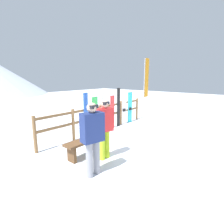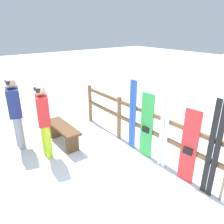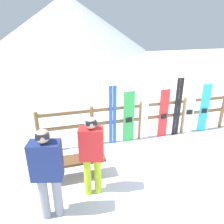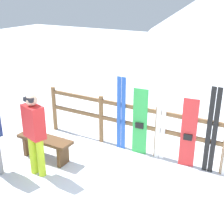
# 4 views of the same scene
# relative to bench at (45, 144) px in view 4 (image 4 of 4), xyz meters

# --- Properties ---
(ground_plane) EXTENTS (40.00, 40.00, 0.00)m
(ground_plane) POSITION_rel_bench_xyz_m (1.90, -0.52, -0.34)
(ground_plane) COLOR white
(fence) EXTENTS (5.44, 0.10, 1.09)m
(fence) POSITION_rel_bench_xyz_m (1.90, 1.23, 0.31)
(fence) COLOR brown
(fence) RESTS_ON ground
(bench) EXTENTS (1.19, 0.36, 0.48)m
(bench) POSITION_rel_bench_xyz_m (0.00, 0.00, 0.00)
(bench) COLOR brown
(bench) RESTS_ON ground
(person_red) EXTENTS (0.47, 0.35, 1.58)m
(person_red) POSITION_rel_bench_xyz_m (0.25, -0.50, 0.57)
(person_red) COLOR #B7D826
(person_red) RESTS_ON ground
(ski_pair_blue) EXTENTS (0.20, 0.02, 1.60)m
(ski_pair_blue) POSITION_rel_bench_xyz_m (1.10, 1.18, 0.46)
(ski_pair_blue) COLOR blue
(ski_pair_blue) RESTS_ON ground
(snowboard_green) EXTENTS (0.31, 0.07, 1.42)m
(snowboard_green) POSITION_rel_bench_xyz_m (1.54, 1.18, 0.36)
(snowboard_green) COLOR green
(snowboard_green) RESTS_ON ground
(ski_pair_white) EXTENTS (0.19, 0.02, 1.60)m
(ski_pair_white) POSITION_rel_bench_xyz_m (1.99, 1.18, 0.45)
(ski_pair_white) COLOR white
(ski_pair_white) RESTS_ON ground
(snowboard_red) EXTENTS (0.30, 0.08, 1.39)m
(snowboard_red) POSITION_rel_bench_xyz_m (2.56, 1.18, 0.35)
(snowboard_red) COLOR red
(snowboard_red) RESTS_ON ground
(ski_pair_black) EXTENTS (0.19, 0.02, 1.68)m
(ski_pair_black) POSITION_rel_bench_xyz_m (2.98, 1.18, 0.50)
(ski_pair_black) COLOR black
(ski_pair_black) RESTS_ON ground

